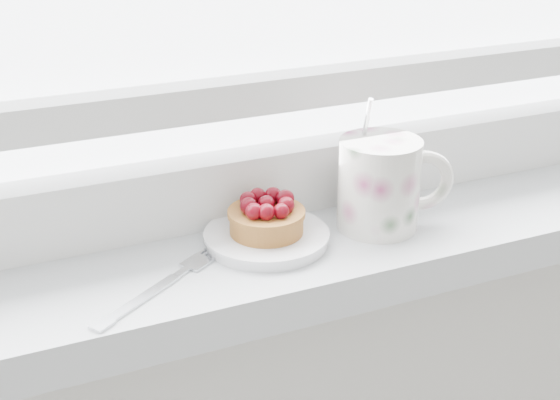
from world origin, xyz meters
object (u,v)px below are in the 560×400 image
raspberry_tart (267,216)px  floral_mug (382,182)px  saucer (267,237)px  fork (165,284)px

raspberry_tart → floral_mug: floral_mug is taller
raspberry_tart → saucer: bearing=-154.0°
saucer → fork: size_ratio=0.79×
saucer → raspberry_tart: (0.00, 0.00, 0.02)m
floral_mug → saucer: bearing=174.2°
saucer → floral_mug: floral_mug is taller
saucer → floral_mug: bearing=-5.8°
fork → raspberry_tart: bearing=18.6°
raspberry_tart → floral_mug: size_ratio=0.56×
raspberry_tart → floral_mug: bearing=-5.8°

